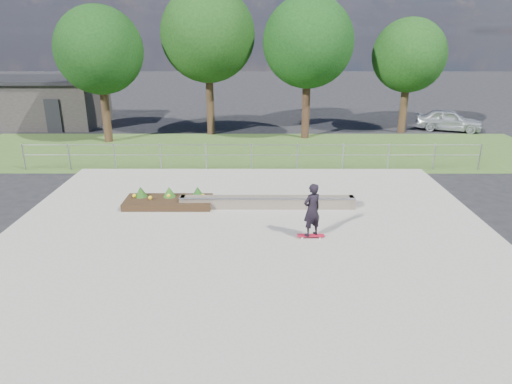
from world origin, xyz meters
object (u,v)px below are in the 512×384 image
at_px(planter_bed, 169,200).
at_px(parked_car, 449,120).
at_px(skateboarder, 312,210).
at_px(grind_ledge, 267,202).

height_order(planter_bed, parked_car, parked_car).
distance_m(planter_bed, parked_car, 19.76).
height_order(planter_bed, skateboarder, skateboarder).
relative_size(planter_bed, skateboarder, 1.79).
bearing_deg(planter_bed, skateboarder, -29.62).
height_order(grind_ledge, planter_bed, planter_bed).
relative_size(skateboarder, parked_car, 0.44).
distance_m(planter_bed, skateboarder, 5.42).
distance_m(skateboarder, parked_car, 18.68).
distance_m(grind_ledge, skateboarder, 2.80).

